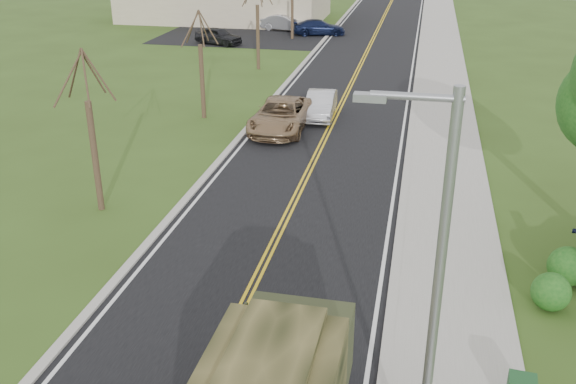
# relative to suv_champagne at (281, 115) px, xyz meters

# --- Properties ---
(road) EXTENTS (8.00, 120.00, 0.01)m
(road) POSITION_rel_suv_champagne_xyz_m (2.41, 19.25, -0.78)
(road) COLOR black
(road) RESTS_ON ground
(curb_right) EXTENTS (0.30, 120.00, 0.12)m
(curb_right) POSITION_rel_suv_champagne_xyz_m (6.56, 19.25, -0.72)
(curb_right) COLOR #9E998E
(curb_right) RESTS_ON ground
(sidewalk_right) EXTENTS (3.20, 120.00, 0.10)m
(sidewalk_right) POSITION_rel_suv_champagne_xyz_m (8.31, 19.25, -0.73)
(sidewalk_right) COLOR #9E998E
(sidewalk_right) RESTS_ON ground
(curb_left) EXTENTS (0.30, 120.00, 0.10)m
(curb_left) POSITION_rel_suv_champagne_xyz_m (-1.74, 19.25, -0.73)
(curb_left) COLOR #9E998E
(curb_left) RESTS_ON ground
(street_light) EXTENTS (1.65, 0.22, 8.00)m
(street_light) POSITION_rel_suv_champagne_xyz_m (7.31, -21.25, 3.65)
(street_light) COLOR gray
(street_light) RESTS_ON ground
(bare_tree_a) EXTENTS (1.93, 2.26, 6.08)m
(bare_tree_a) POSITION_rel_suv_champagne_xyz_m (-4.59, -10.75, 1.84)
(bare_tree_a) COLOR #38281C
(bare_tree_a) RESTS_ON ground
(bare_tree_b) EXTENTS (1.83, 2.14, 5.73)m
(bare_tree_b) POSITION_rel_suv_champagne_xyz_m (-4.59, 1.25, 1.69)
(bare_tree_b) COLOR #38281C
(bare_tree_b) RESTS_ON ground
(bare_tree_c) EXTENTS (2.04, 2.39, 6.42)m
(bare_tree_c) POSITION_rel_suv_champagne_xyz_m (-4.59, 13.25, 1.99)
(bare_tree_c) COLOR #38281C
(bare_tree_c) RESTS_ON ground
(bare_tree_d) EXTENTS (1.88, 2.20, 5.91)m
(bare_tree_d) POSITION_rel_suv_champagne_xyz_m (-4.59, 25.25, 1.77)
(bare_tree_d) COLOR #38281C
(bare_tree_d) RESTS_ON ground
(suv_champagne) EXTENTS (2.66, 5.67, 1.57)m
(suv_champagne) POSITION_rel_suv_champagne_xyz_m (0.00, 0.00, 0.00)
(suv_champagne) COLOR #917352
(suv_champagne) RESTS_ON ground
(sedan_silver) EXTENTS (1.67, 4.26, 1.38)m
(sedan_silver) POSITION_rel_suv_champagne_xyz_m (1.61, 2.63, -0.09)
(sedan_silver) COLOR silver
(sedan_silver) RESTS_ON ground
(lot_car_dark) EXTENTS (4.48, 2.96, 1.42)m
(lot_car_dark) POSITION_rel_suv_champagne_xyz_m (-10.16, 21.45, -0.08)
(lot_car_dark) COLOR black
(lot_car_dark) RESTS_ON ground
(lot_car_silver) EXTENTS (4.75, 2.53, 1.49)m
(lot_car_silver) POSITION_rel_suv_champagne_xyz_m (-6.09, 29.25, -0.04)
(lot_car_silver) COLOR #B0B0B5
(lot_car_silver) RESTS_ON ground
(lot_car_navy) EXTENTS (5.05, 3.01, 1.37)m
(lot_car_navy) POSITION_rel_suv_champagne_xyz_m (-2.59, 27.60, -0.10)
(lot_car_navy) COLOR black
(lot_car_navy) RESTS_ON ground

